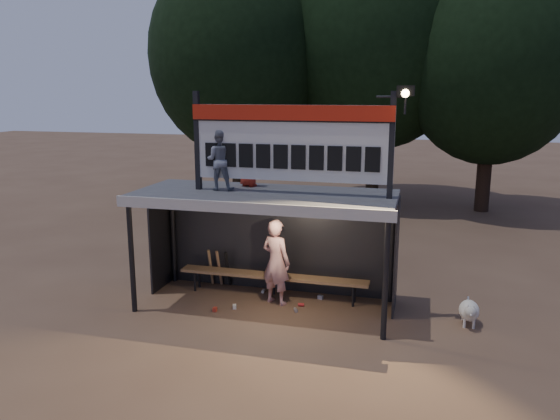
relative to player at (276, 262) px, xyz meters
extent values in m
plane|color=brown|center=(-0.16, -0.22, -0.87)|extent=(80.00, 80.00, 0.00)
imported|color=white|center=(0.00, 0.00, 0.00)|extent=(0.74, 0.62, 1.74)
imported|color=slate|center=(-1.07, -0.20, 2.04)|extent=(0.63, 0.52, 1.18)
imported|color=#AD291A|center=(-0.67, 0.35, 1.92)|extent=(0.54, 0.45, 0.94)
cube|color=#404143|center=(-0.16, -0.22, 1.39)|extent=(5.00, 2.00, 0.12)
cube|color=beige|center=(-0.16, -1.24, 1.35)|extent=(5.10, 0.06, 0.20)
cylinder|color=black|center=(-2.56, -1.12, 0.23)|extent=(0.10, 0.10, 2.20)
cylinder|color=black|center=(2.24, -1.12, 0.23)|extent=(0.10, 0.10, 2.20)
cylinder|color=black|center=(-2.56, 0.68, 0.23)|extent=(0.10, 0.10, 2.20)
cylinder|color=black|center=(2.24, 0.68, 0.23)|extent=(0.10, 0.10, 2.20)
cube|color=black|center=(-0.16, 0.78, 0.23)|extent=(5.00, 0.04, 2.20)
cube|color=black|center=(-2.66, 0.28, 0.23)|extent=(0.04, 1.00, 2.20)
cube|color=black|center=(2.34, 0.28, 0.23)|extent=(0.04, 1.00, 2.20)
cylinder|color=black|center=(-0.16, 0.78, 1.28)|extent=(5.00, 0.06, 0.06)
cube|color=black|center=(-1.51, -0.22, 2.40)|extent=(0.10, 0.10, 1.90)
cube|color=black|center=(2.19, -0.22, 2.40)|extent=(0.10, 0.10, 1.90)
cube|color=silver|center=(0.34, -0.22, 2.40)|extent=(3.80, 0.08, 1.40)
cube|color=red|center=(0.34, -0.27, 2.96)|extent=(3.80, 0.04, 0.28)
cube|color=black|center=(0.34, -0.28, 2.81)|extent=(3.80, 0.02, 0.03)
cube|color=black|center=(-1.19, -0.27, 2.15)|extent=(0.27, 0.03, 0.45)
cube|color=black|center=(-0.85, -0.27, 2.15)|extent=(0.27, 0.03, 0.45)
cube|color=black|center=(-0.51, -0.27, 2.15)|extent=(0.27, 0.03, 0.45)
cube|color=black|center=(-0.17, -0.27, 2.15)|extent=(0.27, 0.03, 0.45)
cube|color=black|center=(0.17, -0.27, 2.15)|extent=(0.27, 0.03, 0.45)
cube|color=black|center=(0.51, -0.27, 2.15)|extent=(0.27, 0.03, 0.45)
cube|color=black|center=(0.85, -0.27, 2.15)|extent=(0.27, 0.03, 0.45)
cube|color=black|center=(1.19, -0.27, 2.15)|extent=(0.27, 0.03, 0.45)
cube|color=black|center=(1.53, -0.27, 2.15)|extent=(0.27, 0.03, 0.45)
cube|color=black|center=(1.87, -0.27, 2.15)|extent=(0.27, 0.03, 0.45)
cylinder|color=black|center=(2.14, -0.22, 3.25)|extent=(0.50, 0.04, 0.04)
cylinder|color=black|center=(2.39, -0.22, 3.10)|extent=(0.04, 0.04, 0.30)
cube|color=black|center=(2.39, -0.27, 3.35)|extent=(0.30, 0.22, 0.18)
sphere|color=#FFD88C|center=(2.39, -0.36, 3.31)|extent=(0.14, 0.14, 0.14)
cube|color=#976F47|center=(-0.16, 0.33, -0.42)|extent=(4.00, 0.35, 0.06)
cylinder|color=black|center=(-1.86, 0.21, -0.65)|extent=(0.05, 0.05, 0.45)
cylinder|color=black|center=(-1.86, 0.45, -0.65)|extent=(0.05, 0.05, 0.45)
cylinder|color=black|center=(-0.16, 0.21, -0.65)|extent=(0.05, 0.05, 0.45)
cylinder|color=black|center=(-0.16, 0.45, -0.65)|extent=(0.05, 0.05, 0.45)
cylinder|color=black|center=(1.54, 0.21, -0.65)|extent=(0.05, 0.05, 0.45)
cylinder|color=black|center=(1.54, 0.45, -0.65)|extent=(0.05, 0.05, 0.45)
cylinder|color=#302215|center=(-4.16, 9.78, 1.00)|extent=(0.50, 0.50, 3.74)
ellipsoid|color=black|center=(-4.16, 9.78, 4.65)|extent=(6.46, 6.46, 7.48)
cylinder|color=black|center=(0.84, 11.28, 1.22)|extent=(0.50, 0.50, 4.18)
ellipsoid|color=black|center=(0.84, 11.28, 5.30)|extent=(7.22, 7.22, 8.36)
cylinder|color=black|center=(4.84, 10.28, 0.89)|extent=(0.50, 0.50, 3.52)
ellipsoid|color=black|center=(4.84, 10.28, 4.33)|extent=(6.08, 6.08, 7.04)
ellipsoid|color=silver|center=(3.71, -0.09, -0.60)|extent=(0.36, 0.58, 0.36)
sphere|color=beige|center=(3.71, -0.37, -0.51)|extent=(0.22, 0.22, 0.22)
cone|color=beige|center=(3.71, -0.47, -0.53)|extent=(0.10, 0.10, 0.10)
cone|color=beige|center=(3.66, -0.39, -0.41)|extent=(0.06, 0.06, 0.07)
cone|color=beige|center=(3.76, -0.39, -0.41)|extent=(0.06, 0.06, 0.07)
cylinder|color=#EEE3CD|center=(3.63, -0.27, -0.78)|extent=(0.05, 0.05, 0.18)
cylinder|color=beige|center=(3.79, -0.27, -0.78)|extent=(0.05, 0.05, 0.18)
cylinder|color=silver|center=(3.63, 0.09, -0.78)|extent=(0.05, 0.05, 0.18)
cylinder|color=white|center=(3.79, 0.09, -0.78)|extent=(0.05, 0.05, 0.18)
cylinder|color=#EFE4CE|center=(3.71, 0.21, -0.53)|extent=(0.04, 0.16, 0.14)
cylinder|color=#966D46|center=(-1.65, 0.60, -0.44)|extent=(0.06, 0.27, 0.84)
cylinder|color=#986A46|center=(-1.45, 0.60, -0.44)|extent=(0.08, 0.30, 0.83)
cylinder|color=black|center=(-1.25, 0.60, -0.44)|extent=(0.07, 0.32, 0.83)
cube|color=red|center=(-1.04, -0.73, -0.83)|extent=(0.07, 0.10, 0.08)
cylinder|color=#BDBCC2|center=(0.49, -0.34, -0.84)|extent=(0.11, 0.14, 0.07)
cube|color=silver|center=(-0.72, -0.50, -0.83)|extent=(0.10, 0.12, 0.08)
cylinder|color=red|center=(0.53, -0.06, -0.84)|extent=(0.12, 0.08, 0.07)
cube|color=#ADADB1|center=(0.83, 0.43, -0.83)|extent=(0.12, 0.10, 0.08)
cylinder|color=beige|center=(-0.42, 0.49, -0.84)|extent=(0.07, 0.12, 0.07)
camera|label=1|loc=(2.75, -10.07, 3.35)|focal=35.00mm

